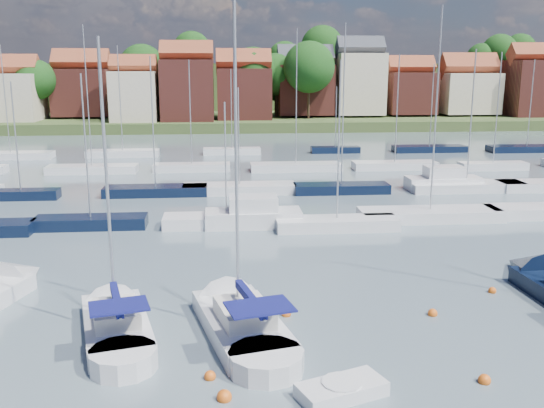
{
  "coord_description": "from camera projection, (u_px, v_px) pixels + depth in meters",
  "views": [
    {
      "loc": [
        -7.62,
        -22.97,
        11.51
      ],
      "look_at": [
        -4.45,
        14.0,
        3.02
      ],
      "focal_mm": 40.0,
      "sensor_mm": 36.0,
      "label": 1
    }
  ],
  "objects": [
    {
      "name": "buoy_h",
      "position": [
        432.0,
        315.0,
        28.6
      ],
      "size": [
        0.45,
        0.45,
        0.45
      ],
      "primitive_type": "sphere",
      "color": "#D85914",
      "rests_on": "ground"
    },
    {
      "name": "buoy_b",
      "position": [
        224.0,
        400.0,
        21.37
      ],
      "size": [
        0.55,
        0.55,
        0.55
      ],
      "primitive_type": "sphere",
      "color": "#D85914",
      "rests_on": "ground"
    },
    {
      "name": "far_shore_town",
      "position": [
        258.0,
        94.0,
        153.53
      ],
      "size": [
        212.46,
        90.0,
        22.27
      ],
      "color": "#404E27",
      "rests_on": "ground"
    },
    {
      "name": "marina_field",
      "position": [
        318.0,
        181.0,
        59.71
      ],
      "size": [
        79.62,
        41.41,
        15.93
      ],
      "color": "silver",
      "rests_on": "ground"
    },
    {
      "name": "buoy_d",
      "position": [
        484.0,
        383.0,
        22.52
      ],
      "size": [
        0.47,
        0.47,
        0.47
      ],
      "primitive_type": "sphere",
      "color": "#D85914",
      "rests_on": "ground"
    },
    {
      "name": "buoy_c",
      "position": [
        210.0,
        379.0,
        22.8
      ],
      "size": [
        0.45,
        0.45,
        0.45
      ],
      "primitive_type": "sphere",
      "color": "#D85914",
      "rests_on": "ground"
    },
    {
      "name": "buoy_g",
      "position": [
        286.0,
        316.0,
        28.55
      ],
      "size": [
        0.46,
        0.46,
        0.46
      ],
      "primitive_type": "sphere",
      "color": "#D85914",
      "rests_on": "ground"
    },
    {
      "name": "buoy_e",
      "position": [
        492.0,
        293.0,
        31.47
      ],
      "size": [
        0.41,
        0.41,
        0.41
      ],
      "primitive_type": "sphere",
      "color": "#D85914",
      "rests_on": "ground"
    },
    {
      "name": "ground",
      "position": [
        293.0,
        177.0,
        64.36
      ],
      "size": [
        260.0,
        260.0,
        0.0
      ],
      "primitive_type": "plane",
      "color": "#46585F",
      "rests_on": "ground"
    },
    {
      "name": "sailboat_centre",
      "position": [
        234.0,
        314.0,
        27.82
      ],
      "size": [
        5.49,
        11.65,
        15.33
      ],
      "rotation": [
        0.0,
        0.0,
        1.8
      ],
      "color": "silver",
      "rests_on": "ground"
    },
    {
      "name": "tender",
      "position": [
        342.0,
        390.0,
        21.53
      ],
      "size": [
        3.46,
        2.48,
        0.68
      ],
      "rotation": [
        0.0,
        0.0,
        0.36
      ],
      "color": "silver",
      "rests_on": "ground"
    },
    {
      "name": "sailboat_left",
      "position": [
        114.0,
        319.0,
        27.33
      ],
      "size": [
        4.99,
        10.4,
        13.75
      ],
      "rotation": [
        0.0,
        0.0,
        1.81
      ],
      "color": "silver",
      "rests_on": "ground"
    }
  ]
}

